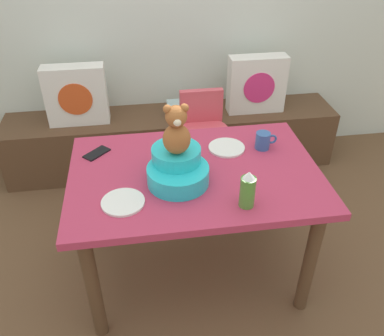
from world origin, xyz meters
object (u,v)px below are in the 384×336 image
(infant_seat_teal, at_px, (177,168))
(ketchup_bottle, at_px, (248,190))
(pillow_floral_right, at_px, (257,84))
(teddy_bear, at_px, (177,131))
(book_stack, at_px, (180,108))
(cell_phone, at_px, (97,153))
(coffee_mug, at_px, (263,141))
(dinner_plate_far, at_px, (123,202))
(pillow_floral_left, at_px, (76,95))
(highchair, at_px, (204,134))
(dinner_plate_near, at_px, (227,148))
(dining_table, at_px, (195,188))

(infant_seat_teal, distance_m, ketchup_bottle, 0.37)
(pillow_floral_right, xyz_separation_m, teddy_bear, (-0.76, -1.22, 0.34))
(book_stack, xyz_separation_m, cell_phone, (-0.57, -0.94, 0.24))
(infant_seat_teal, xyz_separation_m, coffee_mug, (0.50, 0.23, -0.02))
(pillow_floral_right, height_order, book_stack, pillow_floral_right)
(teddy_bear, bearing_deg, ketchup_bottle, -39.35)
(dinner_plate_far, bearing_deg, teddy_bear, 27.28)
(pillow_floral_left, distance_m, infant_seat_teal, 1.37)
(book_stack, height_order, highchair, highchair)
(pillow_floral_right, relative_size, dinner_plate_near, 2.20)
(pillow_floral_right, bearing_deg, book_stack, 177.98)
(ketchup_bottle, height_order, dinner_plate_far, ketchup_bottle)
(highchair, distance_m, dinner_plate_far, 1.11)
(pillow_floral_left, height_order, highchair, pillow_floral_left)
(book_stack, bearing_deg, infant_seat_teal, -97.45)
(dining_table, bearing_deg, teddy_bear, -145.91)
(coffee_mug, bearing_deg, ketchup_bottle, -114.88)
(dining_table, xyz_separation_m, teddy_bear, (-0.10, -0.06, 0.39))
(teddy_bear, relative_size, coffee_mug, 2.08)
(dinner_plate_far, xyz_separation_m, cell_phone, (-0.14, 0.44, -0.00))
(dinner_plate_near, xyz_separation_m, cell_phone, (-0.71, 0.05, -0.00))
(pillow_floral_left, distance_m, dining_table, 1.35)
(pillow_floral_left, bearing_deg, dinner_plate_far, -76.26)
(book_stack, height_order, cell_phone, cell_phone)
(dinner_plate_near, xyz_separation_m, dinner_plate_far, (-0.57, -0.39, 0.00))
(pillow_floral_right, height_order, ketchup_bottle, ketchup_bottle)
(ketchup_bottle, relative_size, dinner_plate_far, 0.92)
(highchair, height_order, cell_phone, highchair)
(ketchup_bottle, height_order, cell_phone, ketchup_bottle)
(dining_table, distance_m, infant_seat_teal, 0.21)
(teddy_bear, xyz_separation_m, dinner_plate_near, (0.30, 0.25, -0.27))
(book_stack, relative_size, highchair, 0.25)
(pillow_floral_left, bearing_deg, pillow_floral_right, 0.00)
(pillow_floral_left, relative_size, cell_phone, 3.06)
(ketchup_bottle, bearing_deg, book_stack, 94.74)
(teddy_bear, xyz_separation_m, coffee_mug, (0.50, 0.23, -0.23))
(pillow_floral_right, xyz_separation_m, coffee_mug, (-0.26, -0.99, 0.11))
(dining_table, height_order, dinner_plate_near, dinner_plate_near)
(teddy_bear, distance_m, cell_phone, 0.58)
(dining_table, xyz_separation_m, coffee_mug, (0.40, 0.16, 0.16))
(infant_seat_teal, distance_m, dinner_plate_near, 0.40)
(dining_table, bearing_deg, ketchup_bottle, -57.60)
(pillow_floral_left, height_order, cell_phone, pillow_floral_left)
(pillow_floral_left, height_order, dinner_plate_near, pillow_floral_left)
(dining_table, relative_size, dinner_plate_far, 6.35)
(pillow_floral_left, bearing_deg, coffee_mug, -42.09)
(dining_table, relative_size, ketchup_bottle, 6.87)
(highchair, xyz_separation_m, dinner_plate_near, (0.03, -0.55, 0.22))
(highchair, relative_size, dinner_plate_near, 3.95)
(book_stack, distance_m, ketchup_bottle, 1.52)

